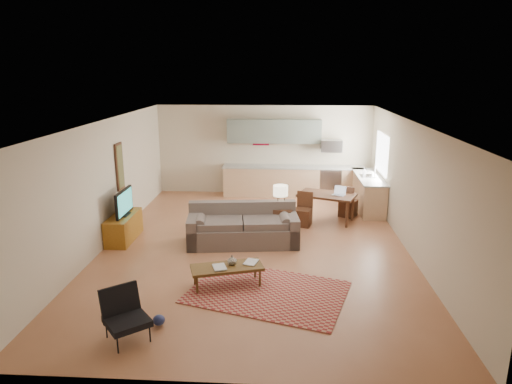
# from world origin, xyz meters

# --- Properties ---
(room) EXTENTS (9.00, 9.00, 9.00)m
(room) POSITION_xyz_m (0.00, 0.00, 1.35)
(room) COLOR #9E603F
(room) RESTS_ON ground
(kitchen_counter_back) EXTENTS (4.26, 0.64, 0.92)m
(kitchen_counter_back) POSITION_xyz_m (0.90, 4.18, 0.46)
(kitchen_counter_back) COLOR tan
(kitchen_counter_back) RESTS_ON ground
(kitchen_counter_right) EXTENTS (0.64, 2.26, 0.92)m
(kitchen_counter_right) POSITION_xyz_m (2.93, 3.00, 0.46)
(kitchen_counter_right) COLOR tan
(kitchen_counter_right) RESTS_ON ground
(kitchen_range) EXTENTS (0.62, 0.62, 0.90)m
(kitchen_range) POSITION_xyz_m (2.00, 4.18, 0.45)
(kitchen_range) COLOR #A5A8AD
(kitchen_range) RESTS_ON ground
(kitchen_microwave) EXTENTS (0.62, 0.40, 0.35)m
(kitchen_microwave) POSITION_xyz_m (2.00, 4.20, 1.55)
(kitchen_microwave) COLOR #A5A8AD
(kitchen_microwave) RESTS_ON room
(upper_cabinets) EXTENTS (2.80, 0.34, 0.70)m
(upper_cabinets) POSITION_xyz_m (0.30, 4.33, 1.95)
(upper_cabinets) COLOR slate
(upper_cabinets) RESTS_ON room
(window_right) EXTENTS (0.02, 1.40, 1.05)m
(window_right) POSITION_xyz_m (3.23, 3.00, 1.55)
(window_right) COLOR white
(window_right) RESTS_ON room
(wall_art_left) EXTENTS (0.06, 0.42, 1.10)m
(wall_art_left) POSITION_xyz_m (-3.21, 0.90, 1.55)
(wall_art_left) COLOR olive
(wall_art_left) RESTS_ON room
(triptych) EXTENTS (1.70, 0.04, 0.50)m
(triptych) POSITION_xyz_m (-0.10, 4.47, 1.75)
(triptych) COLOR beige
(triptych) RESTS_ON room
(rug) EXTENTS (3.02, 2.50, 0.02)m
(rug) POSITION_xyz_m (0.34, -2.11, 0.01)
(rug) COLOR maroon
(rug) RESTS_ON floor
(sofa) EXTENTS (2.61, 1.36, 0.87)m
(sofa) POSITION_xyz_m (-0.28, 0.15, 0.44)
(sofa) COLOR brown
(sofa) RESTS_ON floor
(coffee_table) EXTENTS (1.36, 0.85, 0.38)m
(coffee_table) POSITION_xyz_m (-0.38, -1.90, 0.19)
(coffee_table) COLOR #4A3213
(coffee_table) RESTS_ON floor
(book_a) EXTENTS (0.40, 0.43, 0.03)m
(book_a) POSITION_xyz_m (-0.61, -2.02, 0.39)
(book_a) COLOR maroon
(book_a) RESTS_ON coffee_table
(book_b) EXTENTS (0.37, 0.41, 0.02)m
(book_b) POSITION_xyz_m (-0.07, -1.70, 0.39)
(book_b) COLOR navy
(book_b) RESTS_ON coffee_table
(vase) EXTENTS (0.20, 0.20, 0.18)m
(vase) POSITION_xyz_m (-0.30, -1.82, 0.47)
(vase) COLOR black
(vase) RESTS_ON coffee_table
(armchair) EXTENTS (0.91, 0.91, 0.74)m
(armchair) POSITION_xyz_m (-1.59, -3.66, 0.37)
(armchair) COLOR black
(armchair) RESTS_ON floor
(tv_credenza) EXTENTS (0.49, 1.26, 0.58)m
(tv_credenza) POSITION_xyz_m (-2.99, 0.24, 0.29)
(tv_credenza) COLOR brown
(tv_credenza) RESTS_ON floor
(tv) EXTENTS (0.10, 0.97, 0.58)m
(tv) POSITION_xyz_m (-2.94, 0.24, 0.88)
(tv) COLOR black
(tv) RESTS_ON tv_credenza
(console_table) EXTENTS (0.67, 0.53, 0.69)m
(console_table) POSITION_xyz_m (0.53, 0.65, 0.34)
(console_table) COLOR #3C2114
(console_table) RESTS_ON floor
(table_lamp) EXTENTS (0.41, 0.41, 0.55)m
(table_lamp) POSITION_xyz_m (0.53, 0.65, 0.96)
(table_lamp) COLOR beige
(table_lamp) RESTS_ON console_table
(dining_table) EXTENTS (1.58, 1.25, 0.70)m
(dining_table) POSITION_xyz_m (1.69, 1.86, 0.35)
(dining_table) COLOR #3C2114
(dining_table) RESTS_ON floor
(dining_chair_near) EXTENTS (0.50, 0.51, 0.83)m
(dining_chair_near) POSITION_xyz_m (1.09, 1.46, 0.42)
(dining_chair_near) COLOR #3C2114
(dining_chair_near) RESTS_ON floor
(dining_chair_far) EXTENTS (0.55, 0.56, 0.85)m
(dining_chair_far) POSITION_xyz_m (2.30, 2.27, 0.42)
(dining_chair_far) COLOR #3C2114
(dining_chair_far) RESTS_ON floor
(laptop) EXTENTS (0.37, 0.34, 0.22)m
(laptop) POSITION_xyz_m (1.97, 1.77, 0.81)
(laptop) COLOR #A5A8AD
(laptop) RESTS_ON dining_table
(soap_bottle) EXTENTS (0.09, 0.10, 0.19)m
(soap_bottle) POSITION_xyz_m (2.83, 3.19, 1.02)
(soap_bottle) COLOR beige
(soap_bottle) RESTS_ON kitchen_counter_right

